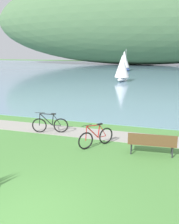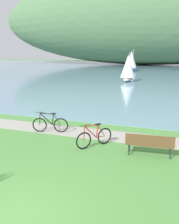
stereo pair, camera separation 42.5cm
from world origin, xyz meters
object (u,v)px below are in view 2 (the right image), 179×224
bicycle_beside_path (50,124)px  sailboat_toward_hillside (128,68)px  bicycle_leaning_near_bench (94,137)px  sailboat_far_off (132,61)px  park_bench_near_camera (150,143)px

bicycle_beside_path → sailboat_toward_hillside: sailboat_toward_hillside is taller
bicycle_leaning_near_bench → sailboat_far_off: 41.55m
bicycle_beside_path → sailboat_far_off: bearing=94.7°
park_bench_near_camera → sailboat_toward_hillside: (-5.34, 23.05, 1.26)m
park_bench_near_camera → sailboat_toward_hillside: size_ratio=0.50×
park_bench_near_camera → bicycle_beside_path: bearing=165.0°
park_bench_near_camera → sailboat_far_off: sailboat_far_off is taller
sailboat_far_off → park_bench_near_camera: bearing=-78.8°
bicycle_leaning_near_bench → park_bench_near_camera: bearing=-5.8°
sailboat_toward_hillside → bicycle_leaning_near_bench: bearing=-82.4°
bicycle_beside_path → bicycle_leaning_near_bench: bearing=-22.3°
sailboat_toward_hillside → sailboat_far_off: bearing=98.9°
sailboat_toward_hillside → sailboat_far_off: size_ratio=0.88×
park_bench_near_camera → sailboat_far_off: bearing=101.2°
park_bench_near_camera → bicycle_leaning_near_bench: 2.29m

